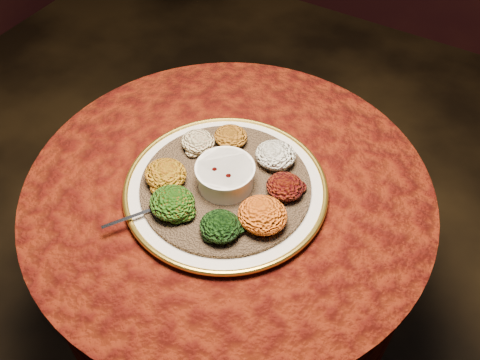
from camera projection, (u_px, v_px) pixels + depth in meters
The scene contains 13 objects.
table at pixel (229, 232), 1.38m from camera, with size 0.96×0.96×0.73m.
platter at pixel (226, 188), 1.23m from camera, with size 0.57×0.57×0.02m.
injera at pixel (226, 185), 1.22m from camera, with size 0.39×0.39×0.01m, color brown.
stew_bowl at pixel (225, 174), 1.19m from camera, with size 0.13×0.13×0.06m.
spoon at pixel (152, 209), 1.16m from camera, with size 0.09×0.12×0.01m.
portion_ayib at pixel (275, 155), 1.24m from camera, with size 0.10×0.09×0.05m, color white.
portion_kitfo at pixel (285, 186), 1.18m from camera, with size 0.09×0.08×0.04m, color black.
portion_tikil at pixel (262, 215), 1.12m from camera, with size 0.11×0.10×0.05m, color #C36C10.
portion_gomen at pixel (220, 226), 1.11m from camera, with size 0.09×0.08×0.04m, color black.
portion_mixveg at pixel (172, 203), 1.15m from camera, with size 0.10×0.10×0.05m, color #982E09.
portion_kik at pixel (166, 174), 1.20m from camera, with size 0.10×0.09×0.05m, color #9F700E.
portion_timatim at pixel (198, 142), 1.28m from camera, with size 0.08×0.08×0.04m, color maroon.
portion_shiro at pixel (231, 137), 1.29m from camera, with size 0.08×0.08×0.04m, color #975312.
Camera 1 is at (0.44, -0.68, 1.68)m, focal length 40.00 mm.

